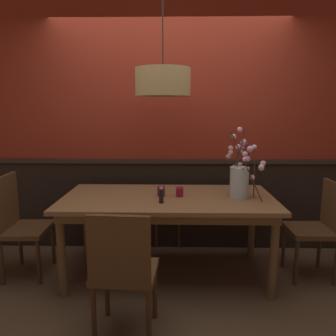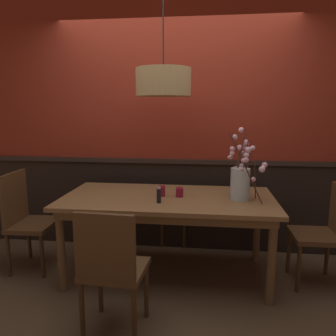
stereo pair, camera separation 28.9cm
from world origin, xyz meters
name	(u,v)px [view 2 (the right image)]	position (x,y,z in m)	size (l,w,h in m)	color
ground_plane	(168,274)	(0.00, 0.00, 0.00)	(24.00, 24.00, 0.00)	brown
back_wall	(176,118)	(0.00, 0.69, 1.47)	(5.28, 0.14, 2.96)	black
dining_table	(168,205)	(0.00, 0.00, 0.70)	(1.94, 0.96, 0.78)	olive
chair_far_side_left	(150,198)	(-0.32, 0.87, 0.51)	(0.43, 0.40, 0.90)	brown
chair_head_east_end	(325,230)	(1.40, 0.01, 0.51)	(0.42, 0.41, 0.92)	brown
chair_far_side_right	(199,199)	(0.26, 0.88, 0.52)	(0.44, 0.42, 0.92)	brown
chair_head_west_end	(25,216)	(-1.41, -0.01, 0.54)	(0.41, 0.47, 0.97)	brown
chair_near_side_left	(111,265)	(-0.28, -0.89, 0.52)	(0.45, 0.41, 0.92)	brown
vase_with_blossoms	(241,180)	(0.65, -0.02, 0.96)	(0.35, 0.43, 0.64)	silver
candle_holder_nearer_center	(161,191)	(-0.06, 0.01, 0.82)	(0.08, 0.08, 0.09)	maroon
candle_holder_nearer_edge	(180,192)	(0.11, 0.00, 0.82)	(0.07, 0.07, 0.09)	maroon
condiment_bottle	(159,195)	(-0.05, -0.21, 0.84)	(0.04, 0.04, 0.14)	black
pendant_lamp	(163,82)	(-0.05, 0.04, 1.80)	(0.49, 0.49, 1.27)	tan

